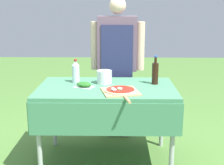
# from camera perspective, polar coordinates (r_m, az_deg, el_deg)

# --- Properties ---
(ground_plane) EXTENTS (12.00, 12.00, 0.00)m
(ground_plane) POSITION_cam_1_polar(r_m,az_deg,el_deg) (3.13, -0.95, -13.88)
(ground_plane) COLOR #517F38
(prep_table) EXTENTS (1.27, 0.77, 0.73)m
(prep_table) POSITION_cam_1_polar(r_m,az_deg,el_deg) (2.88, -1.00, -2.42)
(prep_table) COLOR #478960
(prep_table) RESTS_ON ground
(person_cook) EXTENTS (0.58, 0.21, 1.54)m
(person_cook) POSITION_cam_1_polar(r_m,az_deg,el_deg) (3.38, 1.00, 4.63)
(person_cook) COLOR #70604C
(person_cook) RESTS_ON ground
(pizza_on_peel) EXTENTS (0.36, 0.49, 0.05)m
(pizza_on_peel) POSITION_cam_1_polar(r_m,az_deg,el_deg) (2.67, 1.55, -1.55)
(pizza_on_peel) COLOR tan
(pizza_on_peel) RESTS_ON prep_table
(oil_bottle) EXTENTS (0.06, 0.06, 0.27)m
(oil_bottle) POSITION_cam_1_polar(r_m,az_deg,el_deg) (2.96, 7.90, 1.77)
(oil_bottle) COLOR black
(oil_bottle) RESTS_ON prep_table
(water_bottle) EXTENTS (0.07, 0.07, 0.23)m
(water_bottle) POSITION_cam_1_polar(r_m,az_deg,el_deg) (3.01, -6.65, 1.99)
(water_bottle) COLOR silver
(water_bottle) RESTS_ON prep_table
(herb_container) EXTENTS (0.20, 0.18, 0.05)m
(herb_container) POSITION_cam_1_polar(r_m,az_deg,el_deg) (2.85, -5.15, -0.41)
(herb_container) COLOR silver
(herb_container) RESTS_ON prep_table
(mixing_tub) EXTENTS (0.14, 0.14, 0.13)m
(mixing_tub) POSITION_cam_1_polar(r_m,az_deg,el_deg) (2.96, -1.41, 1.02)
(mixing_tub) COLOR silver
(mixing_tub) RESTS_ON prep_table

